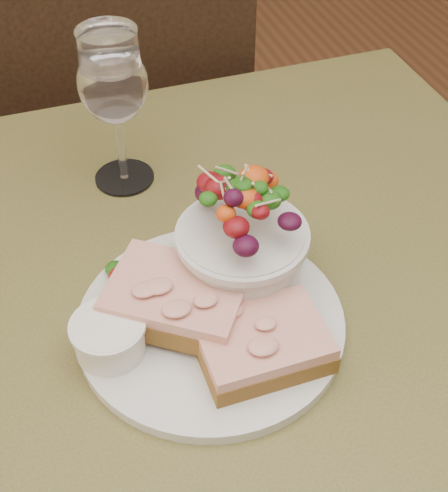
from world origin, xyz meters
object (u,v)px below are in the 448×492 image
object	(u,v)px
cafe_table	(229,356)
chair_far	(129,222)
dinner_plate	(211,322)
ramekin	(109,336)
sandwich_front	(262,343)
sandwich_back	(177,297)
wine_glass	(113,88)
salad_bowl	(242,233)

from	to	relation	value
cafe_table	chair_far	bearing A→B (deg)	89.46
dinner_plate	ramekin	size ratio (longest dim) A/B	4.04
sandwich_front	sandwich_back	bearing A→B (deg)	130.07
chair_far	sandwich_back	bearing A→B (deg)	90.82
dinner_plate	wine_glass	xyz separation A→B (m)	(-0.03, 0.25, 0.12)
dinner_plate	sandwich_front	size ratio (longest dim) A/B	2.24
salad_bowl	wine_glass	size ratio (longest dim) A/B	0.73
chair_far	sandwich_front	xyz separation A→B (m)	(-0.01, -0.74, 0.48)
dinner_plate	salad_bowl	world-z (taller)	salad_bowl
sandwich_front	sandwich_back	size ratio (longest dim) A/B	0.72
sandwich_front	wine_glass	xyz separation A→B (m)	(-0.06, 0.30, 0.10)
chair_far	dinner_plate	distance (m)	0.83
wine_glass	ramekin	bearing A→B (deg)	-105.27
sandwich_back	wine_glass	bearing A→B (deg)	125.50
dinner_plate	wine_glass	distance (m)	0.28
cafe_table	ramekin	xyz separation A→B (m)	(-0.13, -0.04, 0.13)
sandwich_front	wine_glass	size ratio (longest dim) A/B	0.64
salad_bowl	chair_far	bearing A→B (deg)	90.79
sandwich_front	ramekin	world-z (taller)	ramekin
sandwich_front	ramekin	xyz separation A→B (m)	(-0.13, 0.05, 0.00)
dinner_plate	sandwich_back	bearing A→B (deg)	154.27
ramekin	sandwich_front	bearing A→B (deg)	-20.95
chair_far	wine_glass	bearing A→B (deg)	88.02
cafe_table	salad_bowl	xyz separation A→B (m)	(0.01, 0.01, 0.17)
sandwich_back	ramekin	xyz separation A→B (m)	(-0.07, -0.02, -0.01)
ramekin	wine_glass	xyz separation A→B (m)	(0.07, 0.25, 0.09)
cafe_table	wine_glass	xyz separation A→B (m)	(-0.06, 0.22, 0.22)
chair_far	ramekin	bearing A→B (deg)	85.41
dinner_plate	sandwich_back	size ratio (longest dim) A/B	1.62
cafe_table	dinner_plate	size ratio (longest dim) A/B	3.16
ramekin	salad_bowl	bearing A→B (deg)	18.48
cafe_table	dinner_plate	xyz separation A→B (m)	(-0.03, -0.03, 0.11)
cafe_table	sandwich_front	xyz separation A→B (m)	(-0.00, -0.09, 0.13)
dinner_plate	cafe_table	bearing A→B (deg)	47.12
salad_bowl	wine_glass	bearing A→B (deg)	109.28
sandwich_back	ramekin	bearing A→B (deg)	-128.23
dinner_plate	ramekin	xyz separation A→B (m)	(-0.10, -0.01, 0.03)
chair_far	wine_glass	size ratio (longest dim) A/B	5.14
wine_glass	cafe_table	bearing A→B (deg)	-75.04
dinner_plate	sandwich_back	xyz separation A→B (m)	(-0.03, 0.01, 0.03)
chair_far	sandwich_back	size ratio (longest dim) A/B	5.78
chair_far	sandwich_front	size ratio (longest dim) A/B	7.97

